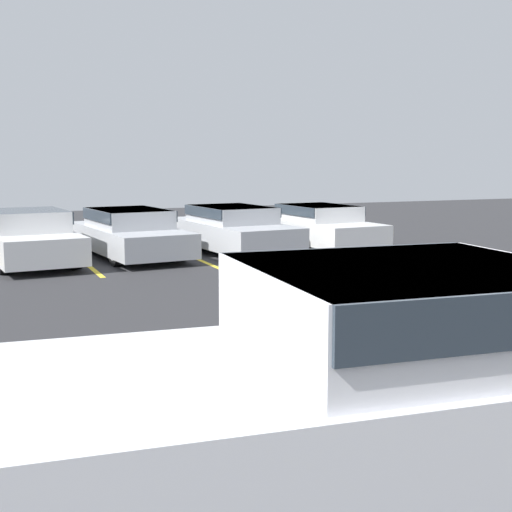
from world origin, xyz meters
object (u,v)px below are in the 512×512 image
object	(u,v)px
parked_sedan_c	(233,228)
parked_sedan_d	(320,225)
pickup_truck	(448,395)
parked_sedan_b	(130,231)
wheel_stop_curb	(217,236)
parked_sedan_a	(28,236)

from	to	relation	value
parked_sedan_c	parked_sedan_d	xyz separation A→B (m)	(2.64, 0.15, -0.03)
pickup_truck	parked_sedan_d	distance (m)	15.12
parked_sedan_d	pickup_truck	bearing A→B (deg)	-28.42
parked_sedan_b	wheel_stop_curb	xyz separation A→B (m)	(3.40, 3.03, -0.57)
pickup_truck	parked_sedan_a	bearing A→B (deg)	100.28
parked_sedan_d	parked_sedan_a	bearing A→B (deg)	-93.22
parked_sedan_d	parked_sedan_b	bearing A→B (deg)	-96.02
parked_sedan_a	wheel_stop_curb	xyz separation A→B (m)	(5.87, 3.32, -0.60)
pickup_truck	wheel_stop_curb	size ratio (longest dim) A/B	3.47
pickup_truck	parked_sedan_b	bearing A→B (deg)	90.03
parked_sedan_b	parked_sedan_d	bearing A→B (deg)	82.03
parked_sedan_a	wheel_stop_curb	size ratio (longest dim) A/B	2.71
parked_sedan_a	parked_sedan_c	distance (m)	5.12
parked_sedan_a	parked_sedan_b	size ratio (longest dim) A/B	0.94
parked_sedan_a	pickup_truck	bearing A→B (deg)	0.97
pickup_truck	parked_sedan_b	size ratio (longest dim) A/B	1.20
pickup_truck	parked_sedan_d	bearing A→B (deg)	69.54
parked_sedan_a	parked_sedan_d	world-z (taller)	parked_sedan_a
parked_sedan_b	wheel_stop_curb	distance (m)	4.60
parked_sedan_a	parked_sedan_d	size ratio (longest dim) A/B	1.04
parked_sedan_c	parked_sedan_d	distance (m)	2.65
parked_sedan_a	parked_sedan_d	xyz separation A→B (m)	(7.76, 0.10, -0.04)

